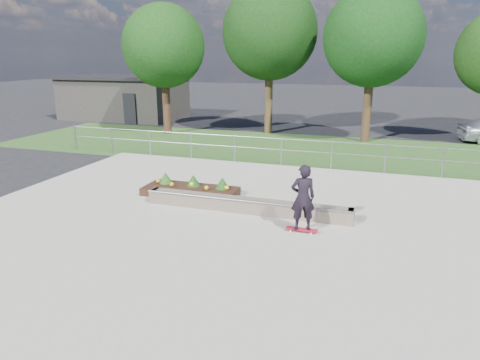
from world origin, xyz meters
name	(u,v)px	position (x,y,z in m)	size (l,w,h in m)	color
ground	(214,238)	(0.00, 0.00, 0.00)	(120.00, 120.00, 0.00)	black
grass_verge	(297,149)	(0.00, 11.00, 0.01)	(30.00, 8.00, 0.02)	#294B1E
concrete_slab	(214,237)	(0.00, 0.00, 0.03)	(15.00, 15.00, 0.06)	#A09B8E
fence	(282,148)	(0.00, 7.50, 0.77)	(20.06, 0.06, 1.20)	gray
building	(124,97)	(-14.00, 18.00, 1.51)	(8.40, 5.40, 3.00)	#2A2725
tree_far_left	(164,46)	(-8.00, 13.00, 4.85)	(4.55, 4.55, 7.15)	#321D14
tree_mid_left	(270,32)	(-2.50, 15.00, 5.61)	(5.25, 5.25, 8.25)	#382716
tree_mid_right	(373,37)	(3.00, 14.00, 5.23)	(4.90, 4.90, 7.70)	#342215
grind_ledge	(246,205)	(0.26, 1.84, 0.26)	(6.00, 0.44, 0.43)	brown
planter_bed	(191,189)	(-1.88, 2.81, 0.24)	(3.00, 1.20, 0.61)	black
skateboarder	(303,198)	(2.04, 0.90, 0.97)	(0.80, 0.60, 1.76)	white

